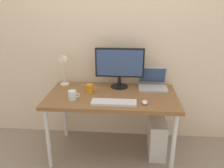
{
  "coord_description": "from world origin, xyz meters",
  "views": [
    {
      "loc": [
        0.18,
        -2.25,
        1.66
      ],
      "look_at": [
        0.0,
        0.0,
        0.84
      ],
      "focal_mm": 36.68,
      "sensor_mm": 36.0,
      "label": 1
    }
  ],
  "objects_px": {
    "desk_lamp": "(62,62)",
    "mouse": "(145,102)",
    "computer_tower": "(157,137)",
    "keyboard": "(114,102)",
    "laptop": "(153,83)",
    "glass_cup": "(73,95)",
    "desk": "(112,100)",
    "coffee_mug": "(90,89)",
    "monitor": "(120,65)"
  },
  "relations": [
    {
      "from": "monitor",
      "to": "mouse",
      "type": "height_order",
      "value": "monitor"
    },
    {
      "from": "monitor",
      "to": "mouse",
      "type": "relative_size",
      "value": 6.1
    },
    {
      "from": "coffee_mug",
      "to": "glass_cup",
      "type": "bearing_deg",
      "value": -123.55
    },
    {
      "from": "desk",
      "to": "keyboard",
      "type": "height_order",
      "value": "keyboard"
    },
    {
      "from": "keyboard",
      "to": "mouse",
      "type": "height_order",
      "value": "mouse"
    },
    {
      "from": "desk",
      "to": "laptop",
      "type": "xyz_separation_m",
      "value": [
        0.45,
        0.26,
        0.12
      ]
    },
    {
      "from": "glass_cup",
      "to": "laptop",
      "type": "bearing_deg",
      "value": 27.26
    },
    {
      "from": "monitor",
      "to": "desk_lamp",
      "type": "bearing_deg",
      "value": 179.96
    },
    {
      "from": "glass_cup",
      "to": "computer_tower",
      "type": "bearing_deg",
      "value": 11.58
    },
    {
      "from": "laptop",
      "to": "glass_cup",
      "type": "xyz_separation_m",
      "value": [
        -0.83,
        -0.43,
        -0.01
      ]
    },
    {
      "from": "desk_lamp",
      "to": "keyboard",
      "type": "height_order",
      "value": "desk_lamp"
    },
    {
      "from": "monitor",
      "to": "glass_cup",
      "type": "xyz_separation_m",
      "value": [
        -0.45,
        -0.41,
        -0.21
      ]
    },
    {
      "from": "desk",
      "to": "keyboard",
      "type": "distance_m",
      "value": 0.24
    },
    {
      "from": "desk",
      "to": "keyboard",
      "type": "bearing_deg",
      "value": -81.15
    },
    {
      "from": "mouse",
      "to": "computer_tower",
      "type": "relative_size",
      "value": 0.21
    },
    {
      "from": "desk",
      "to": "desk_lamp",
      "type": "relative_size",
      "value": 3.35
    },
    {
      "from": "laptop",
      "to": "mouse",
      "type": "bearing_deg",
      "value": -103.63
    },
    {
      "from": "monitor",
      "to": "computer_tower",
      "type": "xyz_separation_m",
      "value": [
        0.44,
        -0.23,
        -0.77
      ]
    },
    {
      "from": "desk",
      "to": "computer_tower",
      "type": "distance_m",
      "value": 0.68
    },
    {
      "from": "desk_lamp",
      "to": "coffee_mug",
      "type": "distance_m",
      "value": 0.46
    },
    {
      "from": "keyboard",
      "to": "glass_cup",
      "type": "xyz_separation_m",
      "value": [
        -0.42,
        0.06,
        0.04
      ]
    },
    {
      "from": "mouse",
      "to": "glass_cup",
      "type": "distance_m",
      "value": 0.72
    },
    {
      "from": "desk",
      "to": "desk_lamp",
      "type": "bearing_deg",
      "value": 158.1
    },
    {
      "from": "desk",
      "to": "laptop",
      "type": "bearing_deg",
      "value": 29.82
    },
    {
      "from": "glass_cup",
      "to": "desk_lamp",
      "type": "bearing_deg",
      "value": 116.65
    },
    {
      "from": "monitor",
      "to": "keyboard",
      "type": "bearing_deg",
      "value": -93.84
    },
    {
      "from": "mouse",
      "to": "coffee_mug",
      "type": "height_order",
      "value": "coffee_mug"
    },
    {
      "from": "keyboard",
      "to": "computer_tower",
      "type": "height_order",
      "value": "keyboard"
    },
    {
      "from": "mouse",
      "to": "laptop",
      "type": "bearing_deg",
      "value": 76.37
    },
    {
      "from": "keyboard",
      "to": "coffee_mug",
      "type": "xyz_separation_m",
      "value": [
        -0.28,
        0.27,
        0.04
      ]
    },
    {
      "from": "desk_lamp",
      "to": "mouse",
      "type": "relative_size",
      "value": 4.57
    },
    {
      "from": "monitor",
      "to": "computer_tower",
      "type": "distance_m",
      "value": 0.92
    },
    {
      "from": "laptop",
      "to": "coffee_mug",
      "type": "relative_size",
      "value": 2.95
    },
    {
      "from": "desk",
      "to": "laptop",
      "type": "relative_size",
      "value": 4.3
    },
    {
      "from": "monitor",
      "to": "computer_tower",
      "type": "relative_size",
      "value": 1.31
    },
    {
      "from": "monitor",
      "to": "coffee_mug",
      "type": "bearing_deg",
      "value": -147.46
    },
    {
      "from": "coffee_mug",
      "to": "glass_cup",
      "type": "distance_m",
      "value": 0.25
    },
    {
      "from": "desk",
      "to": "mouse",
      "type": "distance_m",
      "value": 0.4
    },
    {
      "from": "desk",
      "to": "keyboard",
      "type": "xyz_separation_m",
      "value": [
        0.04,
        -0.23,
        0.07
      ]
    },
    {
      "from": "laptop",
      "to": "mouse",
      "type": "height_order",
      "value": "laptop"
    },
    {
      "from": "desk",
      "to": "coffee_mug",
      "type": "xyz_separation_m",
      "value": [
        -0.24,
        0.04,
        0.11
      ]
    },
    {
      "from": "desk_lamp",
      "to": "keyboard",
      "type": "bearing_deg",
      "value": -36.7
    },
    {
      "from": "desk_lamp",
      "to": "computer_tower",
      "type": "xyz_separation_m",
      "value": [
        1.1,
        -0.23,
        -0.8
      ]
    },
    {
      "from": "desk",
      "to": "coffee_mug",
      "type": "distance_m",
      "value": 0.27
    },
    {
      "from": "desk",
      "to": "mouse",
      "type": "xyz_separation_m",
      "value": [
        0.34,
        -0.21,
        0.08
      ]
    },
    {
      "from": "keyboard",
      "to": "laptop",
      "type": "bearing_deg",
      "value": 49.62
    },
    {
      "from": "desk_lamp",
      "to": "computer_tower",
      "type": "distance_m",
      "value": 1.38
    },
    {
      "from": "laptop",
      "to": "glass_cup",
      "type": "height_order",
      "value": "laptop"
    },
    {
      "from": "laptop",
      "to": "desk_lamp",
      "type": "distance_m",
      "value": 1.06
    },
    {
      "from": "laptop",
      "to": "keyboard",
      "type": "relative_size",
      "value": 0.73
    }
  ]
}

